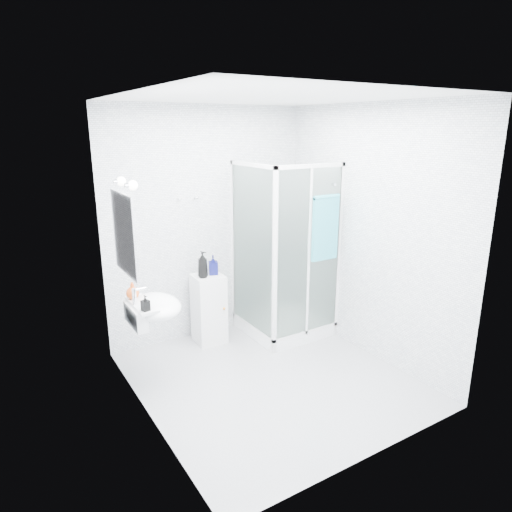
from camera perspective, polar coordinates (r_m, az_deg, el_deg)
room at (r=4.09m, az=1.99°, el=0.78°), size 2.40×2.60×2.60m
shower_enclosure at (r=5.32m, az=3.32°, el=-5.28°), size 0.90×0.95×2.00m
wall_basin at (r=4.23m, az=-12.84°, el=-6.33°), size 0.46×0.56×0.35m
mirror at (r=3.96m, az=-16.17°, el=2.63°), size 0.02×0.60×0.70m
vanity_lights at (r=3.91m, az=-15.94°, el=8.73°), size 0.10×0.40×0.08m
wall_hooks at (r=5.00m, az=-8.49°, el=7.12°), size 0.23×0.06×0.03m
storage_cabinet at (r=5.19m, az=-5.90°, el=-6.57°), size 0.34×0.36×0.79m
hand_towel at (r=4.91m, az=8.66°, el=3.70°), size 0.33×0.05×0.71m
shampoo_bottle_a at (r=4.95m, az=-6.69°, el=-1.07°), size 0.15×0.15×0.29m
shampoo_bottle_b at (r=5.05m, az=-5.38°, el=-1.12°), size 0.13×0.13×0.22m
soap_dispenser_orange at (r=4.28m, az=-15.19°, el=-4.19°), size 0.13×0.13×0.15m
soap_dispenser_black at (r=3.98m, az=-13.67°, el=-5.75°), size 0.08×0.08×0.14m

